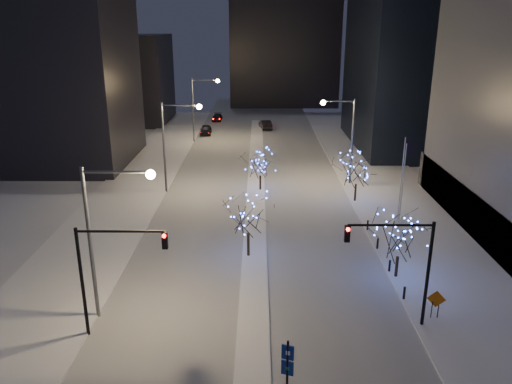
{
  "coord_description": "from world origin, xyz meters",
  "views": [
    {
      "loc": [
        0.32,
        -25.83,
        17.91
      ],
      "look_at": [
        0.1,
        12.29,
        5.0
      ],
      "focal_mm": 35.0,
      "sensor_mm": 36.0,
      "label": 1
    }
  ],
  "objects_px": {
    "street_lamp_w_near": "(105,223)",
    "construction_sign": "(436,302)",
    "street_lamp_east": "(345,130)",
    "wayfinding_sign": "(287,365)",
    "traffic_signal_west": "(107,264)",
    "holiday_tree_median_near": "(248,216)",
    "street_lamp_w_mid": "(173,135)",
    "holiday_tree_median_far": "(260,164)",
    "holiday_tree_plaza_far": "(357,169)",
    "holiday_tree_plaza_near": "(400,237)",
    "car_far": "(217,117)",
    "car_mid": "(265,125)",
    "street_lamp_w_far": "(199,101)",
    "car_near": "(206,130)",
    "traffic_signal_east": "(404,257)"
  },
  "relations": [
    {
      "from": "street_lamp_w_near",
      "to": "holiday_tree_median_near",
      "type": "distance_m",
      "value": 12.46
    },
    {
      "from": "street_lamp_w_mid",
      "to": "car_near",
      "type": "height_order",
      "value": "street_lamp_w_mid"
    },
    {
      "from": "street_lamp_w_far",
      "to": "traffic_signal_west",
      "type": "relative_size",
      "value": 1.43
    },
    {
      "from": "street_lamp_w_mid",
      "to": "holiday_tree_plaza_far",
      "type": "xyz_separation_m",
      "value": [
        19.44,
        -3.13,
        -2.9
      ]
    },
    {
      "from": "traffic_signal_east",
      "to": "holiday_tree_plaza_far",
      "type": "relative_size",
      "value": 1.3
    },
    {
      "from": "street_lamp_w_mid",
      "to": "wayfinding_sign",
      "type": "relative_size",
      "value": 2.88
    },
    {
      "from": "holiday_tree_median_near",
      "to": "wayfinding_sign",
      "type": "bearing_deg",
      "value": -82.12
    },
    {
      "from": "street_lamp_east",
      "to": "street_lamp_w_near",
      "type": "bearing_deg",
      "value": -124.19
    },
    {
      "from": "traffic_signal_east",
      "to": "construction_sign",
      "type": "xyz_separation_m",
      "value": [
        2.56,
        0.73,
        -3.45
      ]
    },
    {
      "from": "car_mid",
      "to": "holiday_tree_plaza_near",
      "type": "relative_size",
      "value": 0.97
    },
    {
      "from": "car_near",
      "to": "construction_sign",
      "type": "bearing_deg",
      "value": -72.68
    },
    {
      "from": "street_lamp_w_near",
      "to": "construction_sign",
      "type": "xyz_separation_m",
      "value": [
        20.44,
        -0.27,
        -5.19
      ]
    },
    {
      "from": "traffic_signal_east",
      "to": "car_far",
      "type": "height_order",
      "value": "traffic_signal_east"
    },
    {
      "from": "construction_sign",
      "to": "traffic_signal_west",
      "type": "bearing_deg",
      "value": -162.1
    },
    {
      "from": "street_lamp_w_far",
      "to": "car_mid",
      "type": "distance_m",
      "value": 15.69
    },
    {
      "from": "car_near",
      "to": "car_far",
      "type": "xyz_separation_m",
      "value": [
        0.93,
        12.67,
        -0.14
      ]
    },
    {
      "from": "traffic_signal_east",
      "to": "holiday_tree_median_far",
      "type": "xyz_separation_m",
      "value": [
        -8.44,
        26.56,
        -1.63
      ]
    },
    {
      "from": "car_far",
      "to": "construction_sign",
      "type": "distance_m",
      "value": 71.19
    },
    {
      "from": "wayfinding_sign",
      "to": "traffic_signal_west",
      "type": "bearing_deg",
      "value": 171.19
    },
    {
      "from": "street_lamp_w_near",
      "to": "holiday_tree_plaza_near",
      "type": "distance_m",
      "value": 20.38
    },
    {
      "from": "traffic_signal_west",
      "to": "car_mid",
      "type": "height_order",
      "value": "traffic_signal_west"
    },
    {
      "from": "street_lamp_east",
      "to": "car_mid",
      "type": "bearing_deg",
      "value": 104.91
    },
    {
      "from": "street_lamp_w_far",
      "to": "holiday_tree_median_far",
      "type": "relative_size",
      "value": 2.16
    },
    {
      "from": "holiday_tree_median_far",
      "to": "construction_sign",
      "type": "distance_m",
      "value": 28.13
    },
    {
      "from": "street_lamp_east",
      "to": "wayfinding_sign",
      "type": "xyz_separation_m",
      "value": [
        -8.34,
        -35.5,
        -4.32
      ]
    },
    {
      "from": "holiday_tree_median_near",
      "to": "holiday_tree_plaza_far",
      "type": "height_order",
      "value": "holiday_tree_plaza_far"
    },
    {
      "from": "traffic_signal_west",
      "to": "holiday_tree_plaza_far",
      "type": "bearing_deg",
      "value": 51.58
    },
    {
      "from": "traffic_signal_east",
      "to": "holiday_tree_plaza_far",
      "type": "height_order",
      "value": "traffic_signal_east"
    },
    {
      "from": "holiday_tree_plaza_near",
      "to": "holiday_tree_plaza_far",
      "type": "bearing_deg",
      "value": 90.0
    },
    {
      "from": "wayfinding_sign",
      "to": "car_mid",
      "type": "bearing_deg",
      "value": 109.77
    },
    {
      "from": "holiday_tree_plaza_near",
      "to": "street_lamp_w_far",
      "type": "bearing_deg",
      "value": 113.47
    },
    {
      "from": "car_mid",
      "to": "car_near",
      "type": "bearing_deg",
      "value": 14.85
    },
    {
      "from": "street_lamp_w_mid",
      "to": "holiday_tree_median_far",
      "type": "xyz_separation_m",
      "value": [
        9.44,
        0.55,
        -3.37
      ]
    },
    {
      "from": "street_lamp_w_near",
      "to": "wayfinding_sign",
      "type": "bearing_deg",
      "value": -35.1
    },
    {
      "from": "holiday_tree_median_far",
      "to": "holiday_tree_plaza_near",
      "type": "xyz_separation_m",
      "value": [
        10.0,
        -20.32,
        0.16
      ]
    },
    {
      "from": "car_near",
      "to": "construction_sign",
      "type": "xyz_separation_m",
      "value": [
        20.18,
        -55.87,
        0.53
      ]
    },
    {
      "from": "street_lamp_w_mid",
      "to": "holiday_tree_plaza_far",
      "type": "distance_m",
      "value": 19.9
    },
    {
      "from": "street_lamp_w_mid",
      "to": "holiday_tree_median_far",
      "type": "distance_m",
      "value": 10.04
    },
    {
      "from": "street_lamp_w_mid",
      "to": "car_near",
      "type": "relative_size",
      "value": 2.19
    },
    {
      "from": "car_far",
      "to": "holiday_tree_median_far",
      "type": "relative_size",
      "value": 0.95
    },
    {
      "from": "traffic_signal_west",
      "to": "holiday_tree_median_near",
      "type": "xyz_separation_m",
      "value": [
        7.94,
        10.68,
        -1.23
      ]
    },
    {
      "from": "street_lamp_w_mid",
      "to": "street_lamp_w_far",
      "type": "distance_m",
      "value": 25.0
    },
    {
      "from": "street_lamp_east",
      "to": "car_near",
      "type": "relative_size",
      "value": 2.19
    },
    {
      "from": "construction_sign",
      "to": "street_lamp_w_mid",
      "type": "bearing_deg",
      "value": 141.9
    },
    {
      "from": "street_lamp_w_far",
      "to": "street_lamp_w_near",
      "type": "bearing_deg",
      "value": -90.0
    },
    {
      "from": "traffic_signal_east",
      "to": "wayfinding_sign",
      "type": "relative_size",
      "value": 2.01
    },
    {
      "from": "car_far",
      "to": "wayfinding_sign",
      "type": "xyz_separation_m",
      "value": [
        9.48,
        -75.77,
        1.5
      ]
    },
    {
      "from": "traffic_signal_west",
      "to": "wayfinding_sign",
      "type": "bearing_deg",
      "value": -28.38
    },
    {
      "from": "car_near",
      "to": "car_mid",
      "type": "height_order",
      "value": "car_mid"
    },
    {
      "from": "street_lamp_w_mid",
      "to": "wayfinding_sign",
      "type": "distance_m",
      "value": 34.49
    }
  ]
}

